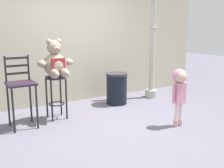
# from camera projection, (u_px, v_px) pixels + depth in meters

# --- Properties ---
(ground_plane) EXTENTS (24.00, 24.00, 0.00)m
(ground_plane) POSITION_uv_depth(u_px,v_px,m) (113.00, 124.00, 4.62)
(ground_plane) COLOR slate
(building_wall) EXTENTS (7.29, 0.30, 3.33)m
(building_wall) POSITION_uv_depth(u_px,v_px,m) (68.00, 27.00, 5.85)
(building_wall) COLOR #B5AF95
(building_wall) RESTS_ON ground_plane
(bar_stool_with_teddy) EXTENTS (0.37, 0.37, 0.79)m
(bar_stool_with_teddy) POSITION_uv_depth(u_px,v_px,m) (56.00, 89.00, 4.81)
(bar_stool_with_teddy) COLOR #281C2D
(bar_stool_with_teddy) RESTS_ON ground_plane
(teddy_bear) EXTENTS (0.64, 0.57, 0.67)m
(teddy_bear) POSITION_uv_depth(u_px,v_px,m) (56.00, 63.00, 4.68)
(teddy_bear) COLOR gray
(teddy_bear) RESTS_ON bar_stool_with_teddy
(child_walking) EXTENTS (0.31, 0.25, 0.99)m
(child_walking) POSITION_uv_depth(u_px,v_px,m) (179.00, 85.00, 4.39)
(child_walking) COLOR #D69C9F
(child_walking) RESTS_ON ground_plane
(trash_bin) EXTENTS (0.47, 0.47, 0.69)m
(trash_bin) POSITION_uv_depth(u_px,v_px,m) (117.00, 88.00, 5.81)
(trash_bin) COLOR black
(trash_bin) RESTS_ON ground_plane
(lamppost) EXTENTS (0.29, 0.29, 2.86)m
(lamppost) POSITION_uv_depth(u_px,v_px,m) (152.00, 50.00, 6.21)
(lamppost) COLOR #A9AEA0
(lamppost) RESTS_ON ground_plane
(bar_chair_empty) EXTENTS (0.44, 0.44, 1.20)m
(bar_chair_empty) POSITION_uv_depth(u_px,v_px,m) (21.00, 87.00, 4.36)
(bar_chair_empty) COLOR #281C2D
(bar_chair_empty) RESTS_ON ground_plane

